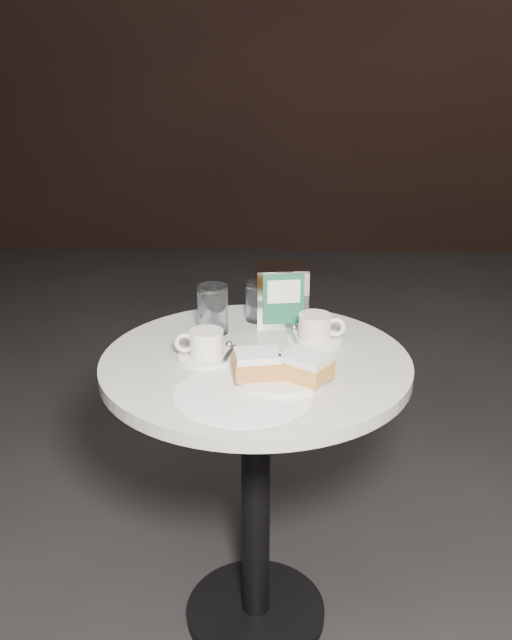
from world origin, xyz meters
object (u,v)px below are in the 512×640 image
object	(u,v)px
napkin_dispenser	(281,294)
water_glass_left	(213,310)
cafe_table	(256,435)
coffee_cup_right	(315,330)
coffee_cup_left	(206,347)
beignet_plate	(281,369)
water_glass_right	(258,302)

from	to	relation	value
napkin_dispenser	water_glass_left	bearing A→B (deg)	-163.29
cafe_table	coffee_cup_right	xyz separation A→B (m)	(0.14, 0.10, 0.23)
coffee_cup_right	water_glass_left	world-z (taller)	water_glass_left
cafe_table	coffee_cup_right	bearing A→B (deg)	36.44
cafe_table	coffee_cup_left	distance (m)	0.25
beignet_plate	napkin_dispenser	size ratio (longest dim) A/B	1.52
coffee_cup_right	water_glass_right	bearing A→B (deg)	139.70
beignet_plate	coffee_cup_right	size ratio (longest dim) A/B	1.57
water_glass_right	beignet_plate	bearing A→B (deg)	-80.15
beignet_plate	coffee_cup_left	size ratio (longest dim) A/B	1.60
water_glass_right	napkin_dispenser	world-z (taller)	napkin_dispenser
water_glass_left	water_glass_right	world-z (taller)	water_glass_left
napkin_dispenser	coffee_cup_right	bearing A→B (deg)	-63.80
coffee_cup_left	water_glass_right	bearing A→B (deg)	62.68
cafe_table	coffee_cup_right	world-z (taller)	coffee_cup_right
water_glass_left	coffee_cup_right	bearing A→B (deg)	-11.54
cafe_table	napkin_dispenser	bearing A→B (deg)	76.31
water_glass_left	napkin_dispenser	distance (m)	0.18
napkin_dispenser	beignet_plate	bearing A→B (deg)	-96.93
coffee_cup_left	napkin_dispenser	size ratio (longest dim) A/B	0.95
cafe_table	coffee_cup_left	bearing A→B (deg)	-177.73
coffee_cup_right	water_glass_right	distance (m)	0.20
coffee_cup_left	coffee_cup_right	distance (m)	0.27
coffee_cup_right	napkin_dispenser	distance (m)	0.16
cafe_table	water_glass_right	xyz separation A→B (m)	(-0.00, 0.24, 0.25)
cafe_table	beignet_plate	distance (m)	0.26
coffee_cup_left	water_glass_right	size ratio (longest dim) A/B	1.40
water_glass_right	cafe_table	bearing A→B (deg)	-89.38
cafe_table	beignet_plate	xyz separation A→B (m)	(0.06, -0.11, 0.22)
water_glass_left	cafe_table	bearing A→B (deg)	-54.11
coffee_cup_left	water_glass_left	distance (m)	0.16
water_glass_right	napkin_dispenser	xyz separation A→B (m)	(0.06, -0.01, 0.03)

